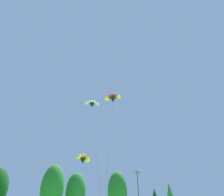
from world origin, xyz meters
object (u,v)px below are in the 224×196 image
(utility_pole, at_px, (139,196))
(parafoil_kite_high_red_yellow, at_px, (113,98))
(parafoil_kite_mid_orange, at_px, (83,159))
(parafoil_kite_far_white, at_px, (92,104))

(utility_pole, bearing_deg, parafoil_kite_high_red_yellow, -138.71)
(utility_pole, relative_size, parafoil_kite_mid_orange, 0.72)
(utility_pole, relative_size, parafoil_kite_high_red_yellow, 0.51)
(parafoil_kite_mid_orange, xyz_separation_m, parafoil_kite_far_white, (1.76, 2.17, 12.64))
(parafoil_kite_high_red_yellow, bearing_deg, parafoil_kite_mid_orange, -175.01)
(parafoil_kite_far_white, bearing_deg, parafoil_kite_mid_orange, -128.98)
(utility_pole, xyz_separation_m, parafoil_kite_high_red_yellow, (-12.22, -10.73, 18.81))
(utility_pole, relative_size, parafoil_kite_far_white, 0.55)
(utility_pole, xyz_separation_m, parafoil_kite_mid_orange, (-18.31, -11.27, 4.43))
(parafoil_kite_high_red_yellow, xyz_separation_m, parafoil_kite_mid_orange, (-6.09, -0.53, -14.38))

